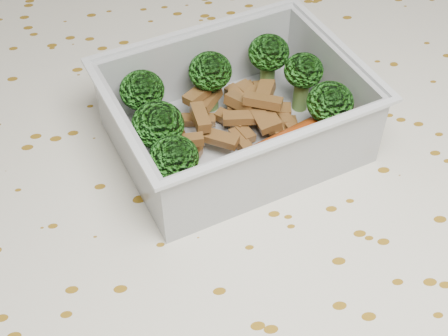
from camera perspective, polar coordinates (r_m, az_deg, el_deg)
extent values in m
cube|color=brown|center=(0.50, -1.14, -3.75)|extent=(1.40, 0.90, 0.04)
cube|color=silver|center=(0.49, -1.18, -2.05)|extent=(1.46, 0.96, 0.01)
cube|color=silver|center=(0.52, 1.02, 2.55)|extent=(0.22, 0.19, 0.00)
cube|color=silver|center=(0.54, -2.29, 9.52)|extent=(0.18, 0.06, 0.06)
cube|color=silver|center=(0.45, 5.03, 0.06)|extent=(0.18, 0.06, 0.06)
cube|color=silver|center=(0.53, 9.75, 8.04)|extent=(0.04, 0.13, 0.06)
cube|color=silver|center=(0.47, -8.67, 1.89)|extent=(0.04, 0.13, 0.06)
cube|color=silver|center=(0.53, -2.63, 12.55)|extent=(0.19, 0.06, 0.00)
cube|color=silver|center=(0.43, 5.64, 2.54)|extent=(0.19, 0.06, 0.00)
cube|color=silver|center=(0.52, 10.65, 10.92)|extent=(0.05, 0.14, 0.00)
cube|color=silver|center=(0.45, -9.71, 4.56)|extent=(0.05, 0.14, 0.00)
cylinder|color=#608C3F|center=(0.52, -7.23, 4.87)|extent=(0.02, 0.02, 0.03)
ellipsoid|color=#2E8826|center=(0.50, -7.50, 7.06)|extent=(0.04, 0.04, 0.03)
cylinder|color=#608C3F|center=(0.54, -1.22, 6.66)|extent=(0.02, 0.02, 0.03)
ellipsoid|color=#2E8826|center=(0.52, -1.27, 8.85)|extent=(0.04, 0.04, 0.03)
cylinder|color=#608C3F|center=(0.56, 3.98, 8.34)|extent=(0.02, 0.02, 0.03)
ellipsoid|color=#2E8826|center=(0.54, 4.12, 10.49)|extent=(0.04, 0.04, 0.03)
cylinder|color=#608C3F|center=(0.49, -5.84, 1.74)|extent=(0.02, 0.02, 0.02)
ellipsoid|color=#2E8826|center=(0.48, -6.07, 3.95)|extent=(0.04, 0.04, 0.03)
cylinder|color=#608C3F|center=(0.54, 7.03, 6.68)|extent=(0.02, 0.02, 0.03)
ellipsoid|color=#2E8826|center=(0.52, 7.29, 8.84)|extent=(0.03, 0.03, 0.03)
cylinder|color=#608C3F|center=(0.47, -4.43, -1.28)|extent=(0.02, 0.02, 0.03)
ellipsoid|color=#2E8826|center=(0.45, -4.62, 0.93)|extent=(0.04, 0.04, 0.03)
cylinder|color=#608C3F|center=(0.51, 9.32, 3.75)|extent=(0.02, 0.02, 0.03)
ellipsoid|color=#2E8826|center=(0.50, 9.68, 5.93)|extent=(0.04, 0.04, 0.03)
cube|color=brown|center=(0.52, 0.60, 4.46)|extent=(0.03, 0.03, 0.01)
cube|color=brown|center=(0.53, 2.61, 4.97)|extent=(0.03, 0.03, 0.01)
cube|color=brown|center=(0.55, 3.41, 6.88)|extent=(0.01, 0.02, 0.01)
cube|color=brown|center=(0.53, 4.84, 5.22)|extent=(0.03, 0.02, 0.01)
cube|color=brown|center=(0.53, 1.75, 5.65)|extent=(0.03, 0.01, 0.01)
cube|color=brown|center=(0.54, 2.21, 6.88)|extent=(0.04, 0.02, 0.01)
cube|color=brown|center=(0.52, -1.25, 6.23)|extent=(0.02, 0.03, 0.01)
cube|color=brown|center=(0.49, -2.18, 4.64)|extent=(0.01, 0.03, 0.01)
cube|color=brown|center=(0.50, -3.43, 1.57)|extent=(0.03, 0.02, 0.01)
cube|color=brown|center=(0.55, 2.64, 6.95)|extent=(0.02, 0.03, 0.01)
cube|color=brown|center=(0.53, 2.50, 6.75)|extent=(0.02, 0.03, 0.01)
cube|color=brown|center=(0.51, 4.19, 4.53)|extent=(0.02, 0.03, 0.01)
cube|color=brown|center=(0.54, 1.99, 6.16)|extent=(0.03, 0.03, 0.01)
cube|color=brown|center=(0.51, 1.71, 4.62)|extent=(0.03, 0.01, 0.01)
cube|color=brown|center=(0.51, 3.46, 4.53)|extent=(0.02, 0.03, 0.01)
cube|color=brown|center=(0.52, 1.57, 6.00)|extent=(0.03, 0.03, 0.01)
cube|color=brown|center=(0.52, -4.51, 3.86)|extent=(0.02, 0.03, 0.01)
cube|color=brown|center=(0.52, 5.42, 4.14)|extent=(0.02, 0.02, 0.01)
cube|color=brown|center=(0.48, -3.53, 2.52)|extent=(0.03, 0.01, 0.01)
cube|color=brown|center=(0.49, -0.53, 2.76)|extent=(0.03, 0.03, 0.01)
cube|color=brown|center=(0.52, 3.80, 7.00)|extent=(0.02, 0.03, 0.01)
cube|color=brown|center=(0.52, -2.50, 6.69)|extent=(0.03, 0.02, 0.01)
cube|color=brown|center=(0.53, 2.15, 6.31)|extent=(0.03, 0.03, 0.01)
cube|color=brown|center=(0.52, 5.84, 4.30)|extent=(0.02, 0.03, 0.01)
cube|color=brown|center=(0.54, 1.31, 6.61)|extent=(0.02, 0.03, 0.01)
cube|color=brown|center=(0.51, 1.54, 2.42)|extent=(0.02, 0.03, 0.01)
cube|color=brown|center=(0.55, 1.58, 6.50)|extent=(0.02, 0.03, 0.01)
cube|color=brown|center=(0.52, -2.58, 4.43)|extent=(0.03, 0.02, 0.01)
cube|color=brown|center=(0.52, 4.65, 3.74)|extent=(0.01, 0.03, 0.01)
cube|color=brown|center=(0.51, 3.59, 6.12)|extent=(0.03, 0.02, 0.01)
cube|color=brown|center=(0.54, 2.83, 6.60)|extent=(0.03, 0.03, 0.01)
cube|color=brown|center=(0.51, 1.77, 3.34)|extent=(0.02, 0.03, 0.01)
cylinder|color=#BB4111|center=(0.48, 3.84, 1.03)|extent=(0.14, 0.08, 0.03)
sphere|color=#BB4111|center=(0.52, 10.15, 4.17)|extent=(0.03, 0.03, 0.03)
sphere|color=#BB4111|center=(0.45, -3.33, -2.55)|extent=(0.03, 0.03, 0.03)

